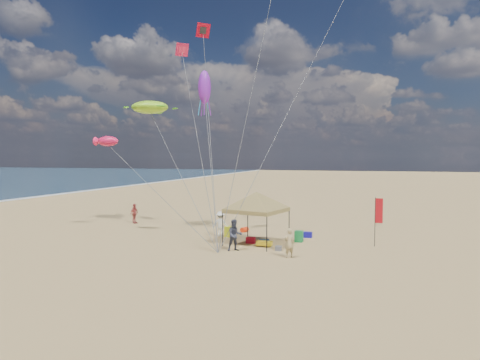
{
  "coord_description": "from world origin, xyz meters",
  "views": [
    {
      "loc": [
        7.8,
        -21.8,
        5.45
      ],
      "look_at": [
        0.0,
        3.0,
        4.0
      ],
      "focal_mm": 32.25,
      "sensor_mm": 36.0,
      "label": 1
    }
  ],
  "objects_px": {
    "cooler_blue": "(308,235)",
    "cooler_red": "(251,240)",
    "canopy_tent": "(257,194)",
    "person_near_a": "(289,243)",
    "feather_flag": "(378,214)",
    "person_near_b": "(235,235)",
    "person_near_c": "(220,224)",
    "person_far_a": "(134,213)",
    "chair_yellow": "(229,232)",
    "beach_cart": "(264,243)",
    "chair_green": "(299,236)"
  },
  "relations": [
    {
      "from": "person_near_b",
      "to": "canopy_tent",
      "type": "bearing_deg",
      "value": 40.27
    },
    {
      "from": "cooler_blue",
      "to": "chair_green",
      "type": "xyz_separation_m",
      "value": [
        -0.34,
        -1.58,
        0.16
      ]
    },
    {
      "from": "beach_cart",
      "to": "person_far_a",
      "type": "height_order",
      "value": "person_far_a"
    },
    {
      "from": "canopy_tent",
      "to": "person_near_c",
      "type": "relative_size",
      "value": 3.48
    },
    {
      "from": "chair_green",
      "to": "person_near_b",
      "type": "bearing_deg",
      "value": -129.45
    },
    {
      "from": "cooler_blue",
      "to": "chair_yellow",
      "type": "distance_m",
      "value": 5.31
    },
    {
      "from": "canopy_tent",
      "to": "chair_green",
      "type": "relative_size",
      "value": 8.45
    },
    {
      "from": "cooler_red",
      "to": "beach_cart",
      "type": "xyz_separation_m",
      "value": [
        1.08,
        -0.73,
        0.01
      ]
    },
    {
      "from": "chair_green",
      "to": "person_far_a",
      "type": "bearing_deg",
      "value": 165.95
    },
    {
      "from": "cooler_red",
      "to": "person_near_c",
      "type": "height_order",
      "value": "person_near_c"
    },
    {
      "from": "canopy_tent",
      "to": "cooler_blue",
      "type": "bearing_deg",
      "value": 49.22
    },
    {
      "from": "chair_yellow",
      "to": "person_far_a",
      "type": "distance_m",
      "value": 9.76
    },
    {
      "from": "chair_yellow",
      "to": "beach_cart",
      "type": "relative_size",
      "value": 0.78
    },
    {
      "from": "cooler_red",
      "to": "person_far_a",
      "type": "relative_size",
      "value": 0.34
    },
    {
      "from": "canopy_tent",
      "to": "chair_yellow",
      "type": "relative_size",
      "value": 8.45
    },
    {
      "from": "cooler_blue",
      "to": "beach_cart",
      "type": "distance_m",
      "value": 4.2
    },
    {
      "from": "chair_yellow",
      "to": "person_far_a",
      "type": "bearing_deg",
      "value": 160.74
    },
    {
      "from": "canopy_tent",
      "to": "chair_green",
      "type": "height_order",
      "value": "canopy_tent"
    },
    {
      "from": "feather_flag",
      "to": "cooler_red",
      "type": "relative_size",
      "value": 5.52
    },
    {
      "from": "feather_flag",
      "to": "chair_green",
      "type": "relative_size",
      "value": 4.25
    },
    {
      "from": "cooler_blue",
      "to": "person_near_a",
      "type": "height_order",
      "value": "person_near_a"
    },
    {
      "from": "canopy_tent",
      "to": "person_near_a",
      "type": "height_order",
      "value": "canopy_tent"
    },
    {
      "from": "person_near_a",
      "to": "person_near_b",
      "type": "distance_m",
      "value": 3.35
    },
    {
      "from": "canopy_tent",
      "to": "person_near_c",
      "type": "height_order",
      "value": "canopy_tent"
    },
    {
      "from": "chair_green",
      "to": "person_near_a",
      "type": "bearing_deg",
      "value": -87.21
    },
    {
      "from": "chair_green",
      "to": "person_near_a",
      "type": "xyz_separation_m",
      "value": [
        0.21,
        -4.41,
        0.44
      ]
    },
    {
      "from": "feather_flag",
      "to": "person_near_b",
      "type": "xyz_separation_m",
      "value": [
        -7.83,
        -3.69,
        -1.09
      ]
    },
    {
      "from": "chair_yellow",
      "to": "person_near_a",
      "type": "xyz_separation_m",
      "value": [
        5.03,
        -4.7,
        0.44
      ]
    },
    {
      "from": "person_near_b",
      "to": "cooler_blue",
      "type": "bearing_deg",
      "value": 25.37
    },
    {
      "from": "beach_cart",
      "to": "person_near_c",
      "type": "bearing_deg",
      "value": 147.7
    },
    {
      "from": "cooler_blue",
      "to": "cooler_red",
      "type": "bearing_deg",
      "value": -137.04
    },
    {
      "from": "chair_yellow",
      "to": "person_near_b",
      "type": "bearing_deg",
      "value": -66.51
    },
    {
      "from": "cooler_red",
      "to": "beach_cart",
      "type": "relative_size",
      "value": 0.6
    },
    {
      "from": "person_near_a",
      "to": "person_far_a",
      "type": "height_order",
      "value": "person_far_a"
    },
    {
      "from": "person_near_c",
      "to": "person_far_a",
      "type": "relative_size",
      "value": 1.06
    },
    {
      "from": "canopy_tent",
      "to": "feather_flag",
      "type": "height_order",
      "value": "canopy_tent"
    },
    {
      "from": "person_far_a",
      "to": "chair_green",
      "type": "bearing_deg",
      "value": -99.76
    },
    {
      "from": "cooler_blue",
      "to": "chair_green",
      "type": "bearing_deg",
      "value": -102.04
    },
    {
      "from": "person_near_c",
      "to": "person_near_b",
      "type": "bearing_deg",
      "value": 111.02
    },
    {
      "from": "cooler_blue",
      "to": "chair_green",
      "type": "height_order",
      "value": "chair_green"
    },
    {
      "from": "cooler_blue",
      "to": "person_far_a",
      "type": "height_order",
      "value": "person_far_a"
    },
    {
      "from": "chair_green",
      "to": "chair_yellow",
      "type": "distance_m",
      "value": 4.82
    },
    {
      "from": "person_near_b",
      "to": "feather_flag",
      "type": "bearing_deg",
      "value": -6.69
    },
    {
      "from": "cooler_red",
      "to": "person_near_a",
      "type": "relative_size",
      "value": 0.34
    },
    {
      "from": "person_near_a",
      "to": "person_far_a",
      "type": "relative_size",
      "value": 0.99
    },
    {
      "from": "person_near_c",
      "to": "person_far_a",
      "type": "distance_m",
      "value": 9.21
    },
    {
      "from": "canopy_tent",
      "to": "person_near_a",
      "type": "relative_size",
      "value": 3.73
    },
    {
      "from": "beach_cart",
      "to": "person_near_b",
      "type": "bearing_deg",
      "value": -128.89
    },
    {
      "from": "cooler_red",
      "to": "chair_yellow",
      "type": "xyz_separation_m",
      "value": [
        -2.01,
        1.64,
        0.16
      ]
    },
    {
      "from": "feather_flag",
      "to": "person_near_b",
      "type": "distance_m",
      "value": 8.72
    }
  ]
}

